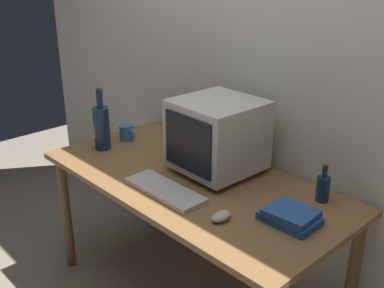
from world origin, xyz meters
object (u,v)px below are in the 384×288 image
object	(u,v)px
bottle_short	(323,187)
mug	(127,133)
book_stack	(290,216)
keyboard	(165,190)
crt_monitor	(217,136)
computer_mouse	(221,216)
bottle_tall	(102,126)

from	to	relation	value
bottle_short	mug	world-z (taller)	bottle_short
bottle_short	book_stack	xyz separation A→B (m)	(0.01, -0.25, -0.04)
keyboard	mug	distance (m)	0.71
keyboard	book_stack	bearing A→B (deg)	20.62
crt_monitor	bottle_short	size ratio (longest dim) A/B	2.27
book_stack	crt_monitor	bearing A→B (deg)	166.61
keyboard	computer_mouse	xyz separation A→B (m)	(0.34, 0.02, 0.01)
crt_monitor	bottle_short	world-z (taller)	crt_monitor
book_stack	mug	bearing A→B (deg)	177.36
computer_mouse	mug	world-z (taller)	mug
crt_monitor	keyboard	size ratio (longest dim) A/B	0.95
bottle_tall	mug	world-z (taller)	bottle_tall
computer_mouse	bottle_short	xyz separation A→B (m)	(0.19, 0.44, 0.05)
crt_monitor	computer_mouse	distance (m)	0.50
crt_monitor	book_stack	world-z (taller)	crt_monitor
crt_monitor	bottle_tall	world-z (taller)	crt_monitor
computer_mouse	book_stack	distance (m)	0.28
bottle_tall	computer_mouse	bearing A→B (deg)	-4.18
bottle_short	computer_mouse	bearing A→B (deg)	-113.43
keyboard	book_stack	world-z (taller)	book_stack
keyboard	bottle_tall	size ratio (longest dim) A/B	1.19
crt_monitor	book_stack	xyz separation A→B (m)	(0.54, -0.13, -0.16)
keyboard	bottle_short	xyz separation A→B (m)	(0.53, 0.46, 0.05)
computer_mouse	mug	xyz separation A→B (m)	(-1.00, 0.25, 0.03)
bottle_tall	mug	size ratio (longest dim) A/B	2.94
crt_monitor	bottle_short	bearing A→B (deg)	13.27
crt_monitor	bottle_tall	bearing A→B (deg)	-159.00
crt_monitor	mug	bearing A→B (deg)	-173.72
computer_mouse	bottle_short	bearing A→B (deg)	63.17
crt_monitor	book_stack	size ratio (longest dim) A/B	1.73
crt_monitor	keyboard	world-z (taller)	crt_monitor
book_stack	keyboard	bearing A→B (deg)	-159.20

